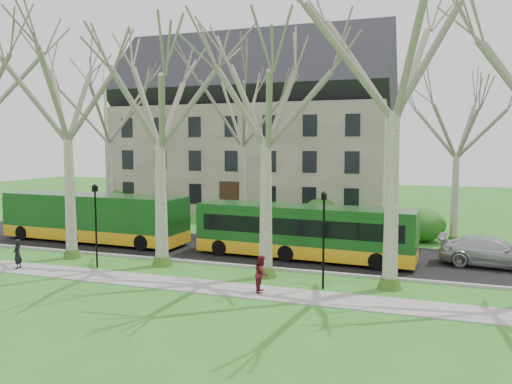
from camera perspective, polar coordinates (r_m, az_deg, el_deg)
ground at (r=25.61m, az=-5.34°, el=-9.13°), size 120.00×120.00×0.00m
sidewalk at (r=23.43m, az=-7.89°, el=-10.47°), size 70.00×2.00×0.06m
road at (r=30.57m, az=-1.06°, el=-6.65°), size 80.00×8.00×0.06m
curb at (r=26.93m, az=-4.01°, el=-8.24°), size 80.00×0.25×0.14m
building at (r=49.36m, az=-0.26°, el=7.34°), size 26.50×12.20×16.00m
tree_row_verge at (r=25.07m, az=-5.19°, el=6.72°), size 49.00×7.00×14.00m
tree_row_far at (r=35.52m, az=-0.06°, el=4.75°), size 33.00×7.00×12.00m
lamp_row at (r=24.20m, az=-6.36°, el=-3.77°), size 36.22×0.22×4.30m
hedges at (r=39.87m, az=-3.19°, el=-2.39°), size 30.60×8.60×2.00m
bus_lead at (r=34.42m, az=-18.08°, el=-2.77°), size 13.01×3.19×3.23m
bus_follow at (r=28.13m, az=5.42°, el=-4.49°), size 12.38×3.32×3.06m
sedan at (r=29.03m, az=25.44°, el=-6.20°), size 5.59×2.80×1.56m
pedestrian_a at (r=28.56m, az=-25.61°, el=-6.41°), size 0.53×0.65×1.55m
pedestrian_b at (r=21.87m, az=0.66°, el=-9.31°), size 0.71×0.86×1.61m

